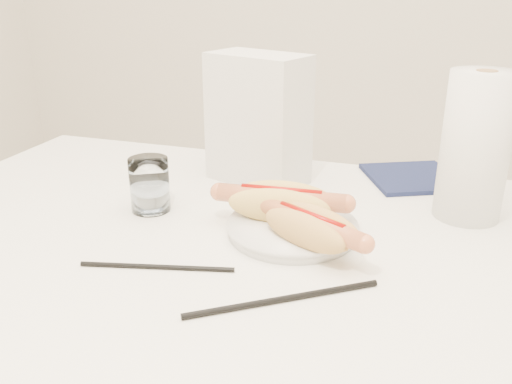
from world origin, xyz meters
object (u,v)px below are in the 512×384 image
(table, at_px, (243,279))
(plate, at_px, (292,230))
(hotdog_left, at_px, (281,203))
(water_glass, at_px, (150,185))
(napkin_box, at_px, (258,120))
(paper_towel_roll, at_px, (475,147))
(hotdog_right, at_px, (311,228))

(table, xyz_separation_m, plate, (0.06, 0.05, 0.07))
(hotdog_left, distance_m, water_glass, 0.22)
(napkin_box, height_order, paper_towel_roll, napkin_box)
(plate, relative_size, napkin_box, 0.80)
(plate, height_order, napkin_box, napkin_box)
(table, xyz_separation_m, paper_towel_roll, (0.31, 0.20, 0.17))
(hotdog_left, bearing_deg, table, -122.02)
(plate, bearing_deg, hotdog_right, -50.34)
(plate, distance_m, water_glass, 0.25)
(table, xyz_separation_m, water_glass, (-0.18, 0.07, 0.10))
(water_glass, distance_m, paper_towel_roll, 0.51)
(plate, bearing_deg, napkin_box, 120.23)
(plate, distance_m, paper_towel_roll, 0.31)
(plate, height_order, paper_towel_roll, paper_towel_roll)
(plate, height_order, hotdog_left, hotdog_left)
(hotdog_right, bearing_deg, napkin_box, 149.70)
(hotdog_left, xyz_separation_m, napkin_box, (-0.10, 0.18, 0.08))
(plate, bearing_deg, table, -140.98)
(hotdog_left, height_order, paper_towel_roll, paper_towel_roll)
(paper_towel_roll, bearing_deg, plate, -148.17)
(table, height_order, napkin_box, napkin_box)
(plate, xyz_separation_m, water_glass, (-0.24, 0.02, 0.04))
(water_glass, xyz_separation_m, paper_towel_roll, (0.49, 0.14, 0.07))
(water_glass, bearing_deg, hotdog_left, 0.69)
(table, bearing_deg, hotdog_right, 1.75)
(hotdog_right, distance_m, napkin_box, 0.31)
(hotdog_left, bearing_deg, water_glass, 176.62)
(table, height_order, hotdog_right, hotdog_right)
(table, height_order, hotdog_left, hotdog_left)
(hotdog_left, xyz_separation_m, hotdog_right, (0.06, -0.07, -0.00))
(hotdog_left, relative_size, water_glass, 2.21)
(hotdog_left, bearing_deg, napkin_box, 113.43)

